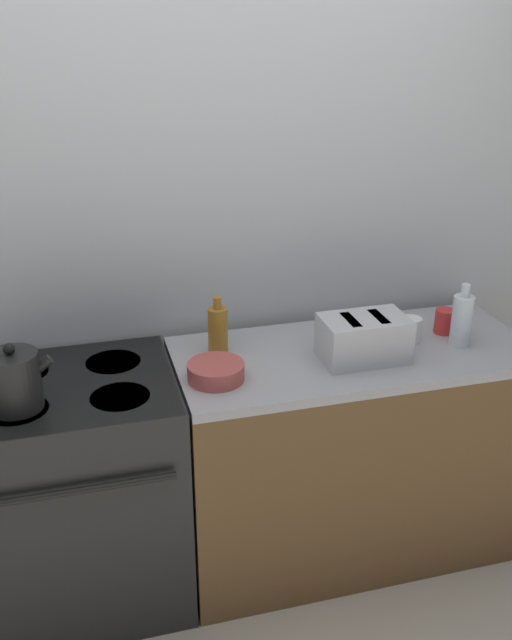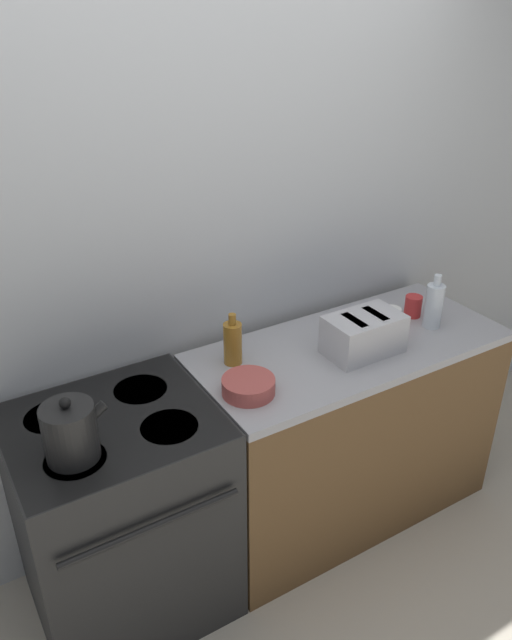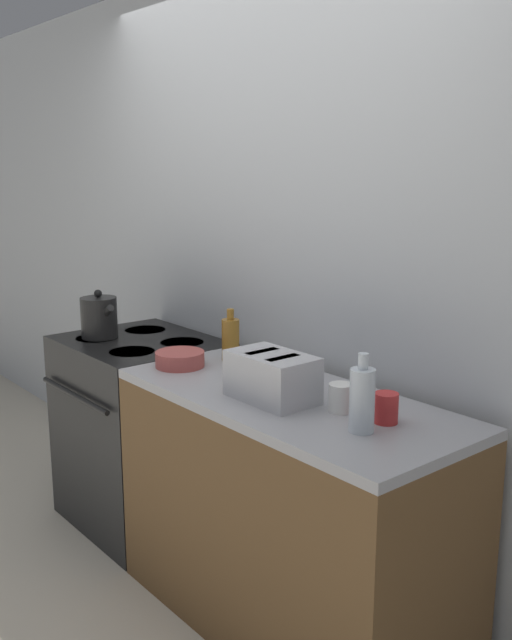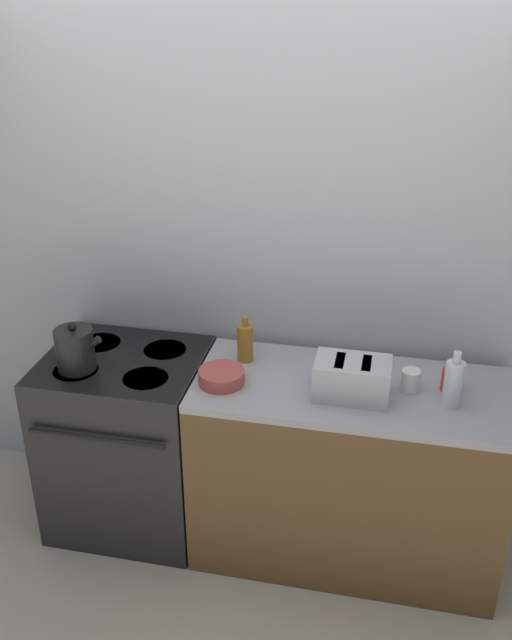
{
  "view_description": "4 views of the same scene",
  "coord_description": "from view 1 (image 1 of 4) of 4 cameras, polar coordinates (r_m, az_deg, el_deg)",
  "views": [
    {
      "loc": [
        -0.52,
        -1.95,
        2.12
      ],
      "look_at": [
        0.1,
        0.31,
        1.09
      ],
      "focal_mm": 40.0,
      "sensor_mm": 36.0,
      "label": 1
    },
    {
      "loc": [
        -1.05,
        -1.46,
        2.26
      ],
      "look_at": [
        0.04,
        0.34,
        1.14
      ],
      "focal_mm": 35.0,
      "sensor_mm": 36.0,
      "label": 2
    },
    {
      "loc": [
        2.3,
        -1.34,
        1.73
      ],
      "look_at": [
        0.23,
        0.37,
        1.14
      ],
      "focal_mm": 40.0,
      "sensor_mm": 36.0,
      "label": 3
    },
    {
      "loc": [
        0.63,
        -2.35,
        2.55
      ],
      "look_at": [
        0.05,
        0.36,
        1.17
      ],
      "focal_mm": 40.0,
      "sensor_mm": 36.0,
      "label": 4
    }
  ],
  "objects": [
    {
      "name": "toaster",
      "position": [
        2.65,
        8.61,
        -1.46
      ],
      "size": [
        0.32,
        0.2,
        0.17
      ],
      "color": "#BCBCC1",
      "rests_on": "counter_block"
    },
    {
      "name": "kettle",
      "position": [
        2.43,
        -18.77,
        -4.63
      ],
      "size": [
        0.22,
        0.17,
        0.23
      ],
      "color": "black",
      "rests_on": "stove"
    },
    {
      "name": "ground_plane",
      "position": [
        2.93,
        -0.32,
        -22.6
      ],
      "size": [
        12.0,
        12.0,
        0.0
      ],
      "primitive_type": "plane",
      "color": "beige"
    },
    {
      "name": "bottle_amber",
      "position": [
        2.68,
        -3.07,
        -0.72
      ],
      "size": [
        0.07,
        0.07,
        0.22
      ],
      "color": "#9E6B23",
      "rests_on": "counter_block"
    },
    {
      "name": "cup_red",
      "position": [
        2.95,
        14.84,
        -0.09
      ],
      "size": [
        0.08,
        0.08,
        0.1
      ],
      "color": "red",
      "rests_on": "counter_block"
    },
    {
      "name": "wall_back",
      "position": [
        2.81,
        -4.05,
        6.8
      ],
      "size": [
        8.0,
        0.05,
        2.6
      ],
      "color": "silver",
      "rests_on": "ground_plane"
    },
    {
      "name": "cup_white",
      "position": [
        2.84,
        12.28,
        -0.75
      ],
      "size": [
        0.08,
        0.08,
        0.1
      ],
      "color": "white",
      "rests_on": "counter_block"
    },
    {
      "name": "bottle_clear",
      "position": [
        2.83,
        16.14,
        0.01
      ],
      "size": [
        0.08,
        0.08,
        0.25
      ],
      "color": "silver",
      "rests_on": "counter_block"
    },
    {
      "name": "bowl",
      "position": [
        2.5,
        -3.23,
        -4.14
      ],
      "size": [
        0.2,
        0.2,
        0.06
      ],
      "color": "#B24C47",
      "rests_on": "counter_block"
    },
    {
      "name": "stove",
      "position": [
        2.81,
        -13.83,
        -13.03
      ],
      "size": [
        0.74,
        0.67,
        0.92
      ],
      "color": "black",
      "rests_on": "ground_plane"
    },
    {
      "name": "counter_block",
      "position": [
        2.98,
        7.42,
        -10.32
      ],
      "size": [
        1.38,
        0.61,
        0.92
      ],
      "color": "brown",
      "rests_on": "ground_plane"
    }
  ]
}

